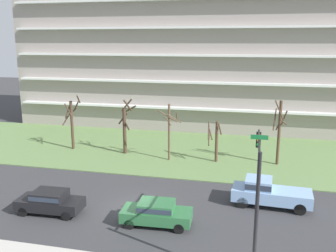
% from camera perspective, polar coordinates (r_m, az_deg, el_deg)
% --- Properties ---
extents(ground, '(160.00, 160.00, 0.00)m').
position_cam_1_polar(ground, '(26.56, -5.01, -12.43)').
color(ground, '#38383A').
extents(grass_lawn_strip, '(80.00, 16.00, 0.08)m').
position_cam_1_polar(grass_lawn_strip, '(39.21, 1.33, -3.81)').
color(grass_lawn_strip, '#66844C').
rests_on(grass_lawn_strip, ground).
extents(apartment_building, '(47.37, 14.72, 19.27)m').
position_cam_1_polar(apartment_building, '(52.22, 4.80, 11.05)').
color(apartment_building, '#9E938C').
rests_on(apartment_building, ground).
extents(tree_far_left, '(2.00, 1.69, 5.95)m').
position_cam_1_polar(tree_far_left, '(40.40, -14.50, 0.75)').
color(tree_far_left, '#423023').
rests_on(tree_far_left, ground).
extents(tree_left, '(1.89, 1.93, 5.73)m').
position_cam_1_polar(tree_left, '(37.82, -6.59, -0.06)').
color(tree_left, '#423023').
rests_on(tree_left, ground).
extents(tree_center, '(2.07, 2.03, 5.56)m').
position_cam_1_polar(tree_center, '(35.30, 0.26, -0.57)').
color(tree_center, brown).
rests_on(tree_center, ground).
extents(tree_right, '(1.40, 1.63, 4.00)m').
position_cam_1_polar(tree_right, '(35.37, 7.27, -2.13)').
color(tree_right, '#4C3828').
rests_on(tree_right, ground).
extents(tree_far_right, '(1.31, 1.31, 6.17)m').
position_cam_1_polar(tree_far_right, '(35.51, 16.68, -0.63)').
color(tree_far_right, '#4C3828').
rests_on(tree_far_right, ground).
extents(sedan_green_near_left, '(4.49, 2.03, 1.57)m').
position_cam_1_polar(sedan_green_near_left, '(23.92, -1.77, -13.07)').
color(sedan_green_near_left, '#2D6B3D').
rests_on(sedan_green_near_left, ground).
extents(sedan_black_center_left, '(4.46, 1.96, 1.57)m').
position_cam_1_polar(sedan_black_center_left, '(26.64, -17.65, -10.89)').
color(sedan_black_center_left, black).
rests_on(sedan_black_center_left, ground).
extents(pickup_blue_center_right, '(5.51, 2.30, 1.95)m').
position_cam_1_polar(pickup_blue_center_right, '(27.34, 15.07, -9.75)').
color(pickup_blue_center_right, '#8CB2E0').
rests_on(pickup_blue_center_right, ground).
extents(traffic_signal_mast, '(0.90, 5.93, 6.60)m').
position_cam_1_polar(traffic_signal_mast, '(19.38, 13.57, -8.05)').
color(traffic_signal_mast, black).
rests_on(traffic_signal_mast, ground).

